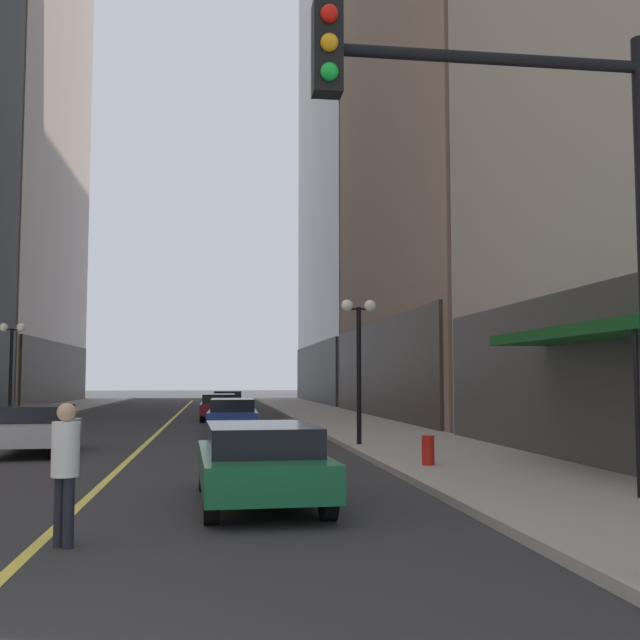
{
  "coord_description": "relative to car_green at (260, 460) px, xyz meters",
  "views": [
    {
      "loc": [
        2.18,
        -4.06,
        2.07
      ],
      "look_at": [
        5.94,
        23.34,
        4.21
      ],
      "focal_mm": 42.69,
      "sensor_mm": 36.0,
      "label": 1
    }
  ],
  "objects": [
    {
      "name": "ground_plane",
      "position": [
        -2.92,
        26.33,
        -0.72
      ],
      "size": [
        200.0,
        200.0,
        0.0
      ],
      "primitive_type": "plane",
      "color": "#2D2D30"
    },
    {
      "name": "sidewalk_right",
      "position": [
        5.33,
        26.33,
        -0.65
      ],
      "size": [
        4.5,
        78.0,
        0.15
      ],
      "primitive_type": "cube",
      "color": "#9E9991",
      "rests_on": "ground"
    },
    {
      "name": "lane_centre_stripe",
      "position": [
        -2.92,
        26.33,
        -0.72
      ],
      "size": [
        0.16,
        70.0,
        0.01
      ],
      "primitive_type": "cube",
      "color": "#E5D64C",
      "rests_on": "ground"
    },
    {
      "name": "building_right_far",
      "position": [
        15.01,
        51.33,
        31.04
      ],
      "size": [
        15.05,
        26.0,
        63.67
      ],
      "color": "gray",
      "rests_on": "ground"
    },
    {
      "name": "storefront_awning_right",
      "position": [
        6.77,
        2.02,
        2.27
      ],
      "size": [
        1.6,
        6.57,
        3.12
      ],
      "color": "#144C1E",
      "rests_on": "ground"
    },
    {
      "name": "car_green",
      "position": [
        0.0,
        0.0,
        0.0
      ],
      "size": [
        2.12,
        4.85,
        1.32
      ],
      "color": "#196038",
      "rests_on": "ground"
    },
    {
      "name": "car_silver",
      "position": [
        -5.65,
        9.47,
        -0.0
      ],
      "size": [
        1.81,
        4.39,
        1.32
      ],
      "color": "#B7B7BC",
      "rests_on": "ground"
    },
    {
      "name": "car_blue",
      "position": [
        -0.1,
        16.29,
        -0.0
      ],
      "size": [
        1.92,
        4.74,
        1.32
      ],
      "color": "navy",
      "rests_on": "ground"
    },
    {
      "name": "car_maroon",
      "position": [
        -0.58,
        25.43,
        -0.0
      ],
      "size": [
        1.8,
        4.45,
        1.32
      ],
      "color": "maroon",
      "rests_on": "ground"
    },
    {
      "name": "car_navy",
      "position": [
        -0.04,
        35.13,
        -0.0
      ],
      "size": [
        1.98,
        4.13,
        1.32
      ],
      "color": "#141E4C",
      "rests_on": "ground"
    },
    {
      "name": "pedestrian_in_white_shirt",
      "position": [
        -2.58,
        -2.88,
        0.31
      ],
      "size": [
        0.48,
        0.48,
        1.77
      ],
      "color": "black",
      "rests_on": "ground"
    },
    {
      "name": "traffic_light_near_right",
      "position": [
        2.43,
        -5.8,
        3.02
      ],
      "size": [
        3.43,
        0.35,
        5.65
      ],
      "color": "black",
      "rests_on": "ground"
    },
    {
      "name": "street_lamp_left_far",
      "position": [
        -9.32,
        20.88,
        2.53
      ],
      "size": [
        1.06,
        0.36,
        4.43
      ],
      "color": "black",
      "rests_on": "ground"
    },
    {
      "name": "street_lamp_right_mid",
      "position": [
        3.48,
        9.53,
        2.53
      ],
      "size": [
        1.06,
        0.36,
        4.43
      ],
      "color": "black",
      "rests_on": "ground"
    },
    {
      "name": "fire_hydrant_right",
      "position": [
        3.98,
        3.92,
        -0.32
      ],
      "size": [
        0.28,
        0.28,
        0.8
      ],
      "primitive_type": "cylinder",
      "color": "red",
      "rests_on": "ground"
    }
  ]
}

